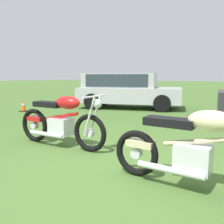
% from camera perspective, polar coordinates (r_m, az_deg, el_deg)
% --- Properties ---
extents(ground_plane, '(120.00, 120.00, 0.00)m').
position_cam_1_polar(ground_plane, '(3.73, -0.27, -12.33)').
color(ground_plane, '#476B2D').
extents(motorcycle_red, '(2.04, 0.64, 1.02)m').
position_cam_1_polar(motorcycle_red, '(4.67, -11.88, -2.08)').
color(motorcycle_red, black).
rests_on(motorcycle_red, ground).
extents(motorcycle_cream, '(2.05, 0.64, 1.02)m').
position_cam_1_polar(motorcycle_cream, '(3.00, 18.60, -8.30)').
color(motorcycle_cream, black).
rests_on(motorcycle_cream, ground).
extents(car_silver, '(4.47, 3.02, 1.43)m').
position_cam_1_polar(car_silver, '(10.16, 3.08, 5.65)').
color(car_silver, '#B2B5BA').
rests_on(car_silver, ground).
extents(traffic_cone, '(0.25, 0.25, 0.48)m').
position_cam_1_polar(traffic_cone, '(9.73, -19.99, 1.38)').
color(traffic_cone, '#EA590F').
rests_on(traffic_cone, ground).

